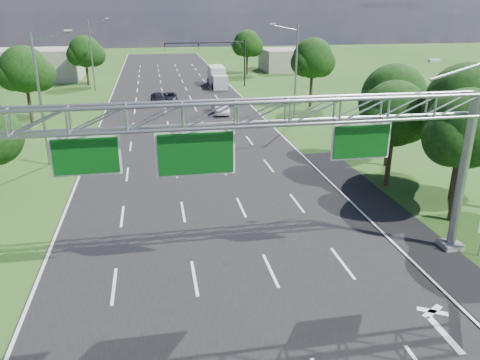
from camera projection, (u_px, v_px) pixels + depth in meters
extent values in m
plane|color=#214916|center=(195.00, 157.00, 38.84)|extent=(220.00, 220.00, 0.00)
cube|color=black|center=(195.00, 157.00, 38.84)|extent=(18.00, 180.00, 0.02)
cube|color=black|center=(407.00, 232.00, 25.85)|extent=(3.00, 30.00, 0.02)
cube|color=gray|center=(450.00, 245.00, 24.18)|extent=(1.00, 1.00, 0.30)
cylinder|color=gray|center=(463.00, 175.00, 22.83)|extent=(0.44, 0.44, 8.00)
cylinder|color=gray|center=(457.00, 72.00, 20.87)|extent=(2.54, 0.12, 0.79)
cube|color=beige|center=(434.00, 61.00, 20.49)|extent=(0.50, 0.22, 0.12)
cube|color=white|center=(86.00, 156.00, 19.11)|extent=(2.80, 0.05, 1.70)
cube|color=#094811|center=(86.00, 156.00, 19.06)|extent=(2.62, 0.05, 1.52)
cube|color=white|center=(196.00, 153.00, 19.94)|extent=(3.40, 0.05, 2.00)
cube|color=#094811|center=(196.00, 154.00, 19.88)|extent=(3.22, 0.05, 1.82)
cube|color=white|center=(361.00, 141.00, 21.17)|extent=(2.80, 0.05, 1.70)
cube|color=#094811|center=(362.00, 142.00, 21.11)|extent=(2.62, 0.05, 1.52)
cylinder|color=black|center=(245.00, 63.00, 71.73)|extent=(0.24, 0.24, 7.00)
cylinder|color=black|center=(205.00, 43.00, 69.62)|extent=(12.00, 0.18, 0.18)
imported|color=black|center=(165.00, 47.00, 68.78)|extent=(0.18, 0.22, 1.10)
imported|color=black|center=(199.00, 47.00, 69.64)|extent=(0.18, 0.22, 1.10)
imported|color=black|center=(232.00, 46.00, 70.50)|extent=(0.18, 0.22, 1.10)
cylinder|color=gray|center=(40.00, 102.00, 35.12)|extent=(0.20, 0.20, 10.00)
cylinder|color=gray|center=(50.00, 36.00, 33.70)|extent=(2.78, 0.12, 0.60)
cube|color=beige|center=(68.00, 30.00, 33.78)|extent=(0.55, 0.22, 0.12)
cylinder|color=gray|center=(92.00, 56.00, 67.35)|extent=(0.20, 0.20, 10.00)
cylinder|color=gray|center=(97.00, 21.00, 65.93)|extent=(2.78, 0.12, 0.60)
cube|color=beige|center=(107.00, 18.00, 66.01)|extent=(0.55, 0.22, 0.12)
cylinder|color=gray|center=(296.00, 75.00, 48.27)|extent=(0.20, 0.20, 10.00)
cylinder|color=gray|center=(285.00, 28.00, 46.40)|extent=(2.78, 0.12, 0.60)
cube|color=beige|center=(273.00, 24.00, 46.04)|extent=(0.55, 0.22, 0.12)
cylinder|color=#2D2116|center=(455.00, 190.00, 26.68)|extent=(0.36, 0.36, 3.74)
sphere|color=black|center=(466.00, 128.00, 25.41)|extent=(4.40, 4.40, 4.40)
sphere|color=black|center=(478.00, 135.00, 26.16)|extent=(3.30, 3.30, 3.30)
sphere|color=black|center=(452.00, 139.00, 25.12)|extent=(3.08, 3.08, 3.08)
cylinder|color=#2D2116|center=(456.00, 168.00, 29.71)|extent=(0.36, 0.36, 4.18)
sphere|color=black|center=(467.00, 104.00, 28.28)|extent=(5.00, 5.00, 5.00)
sphere|color=black|center=(479.00, 112.00, 29.08)|extent=(3.75, 3.75, 3.75)
sphere|color=black|center=(451.00, 114.00, 27.98)|extent=(3.50, 3.50, 3.50)
cylinder|color=#2D2116|center=(389.00, 163.00, 32.11)|extent=(0.36, 0.36, 3.30)
sphere|color=black|center=(394.00, 114.00, 30.92)|extent=(4.40, 4.40, 4.40)
sphere|color=black|center=(406.00, 120.00, 31.67)|extent=(3.30, 3.30, 3.30)
sphere|color=black|center=(382.00, 122.00, 30.63)|extent=(3.08, 3.08, 3.08)
cylinder|color=#2D2116|center=(388.00, 144.00, 36.10)|extent=(0.36, 0.36, 3.52)
sphere|color=black|center=(394.00, 96.00, 34.81)|extent=(4.80, 4.80, 4.80)
sphere|color=black|center=(405.00, 103.00, 35.60)|extent=(3.60, 3.60, 3.60)
sphere|color=black|center=(381.00, 104.00, 34.52)|extent=(3.36, 3.36, 3.36)
cylinder|color=#2D2116|center=(30.00, 106.00, 49.26)|extent=(0.36, 0.36, 3.74)
sphere|color=black|center=(24.00, 69.00, 47.93)|extent=(4.80, 4.80, 4.80)
sphere|color=black|center=(38.00, 74.00, 48.71)|extent=(3.60, 3.60, 3.60)
sphere|color=black|center=(13.00, 75.00, 47.64)|extent=(3.36, 3.36, 3.36)
cylinder|color=#2D2116|center=(88.00, 75.00, 72.87)|extent=(0.36, 0.36, 3.30)
sphere|color=black|center=(85.00, 51.00, 71.62)|extent=(4.80, 4.80, 4.80)
sphere|color=black|center=(94.00, 55.00, 72.41)|extent=(3.60, 3.60, 3.60)
sphere|color=black|center=(78.00, 55.00, 71.33)|extent=(3.36, 3.36, 3.36)
cylinder|color=#2D2116|center=(311.00, 91.00, 57.46)|extent=(0.36, 0.36, 3.96)
sphere|color=black|center=(313.00, 58.00, 56.10)|extent=(4.80, 4.80, 4.80)
sphere|color=black|center=(321.00, 62.00, 56.88)|extent=(3.60, 3.60, 3.60)
sphere|color=black|center=(305.00, 63.00, 55.81)|extent=(3.36, 3.36, 3.36)
cylinder|color=#2D2116|center=(247.00, 64.00, 84.83)|extent=(0.36, 0.36, 3.52)
sphere|color=black|center=(247.00, 43.00, 83.54)|extent=(4.80, 4.80, 4.80)
sphere|color=black|center=(253.00, 47.00, 84.33)|extent=(3.60, 3.60, 3.60)
sphere|color=black|center=(242.00, 46.00, 83.25)|extent=(3.36, 3.36, 3.36)
cube|color=gray|center=(37.00, 65.00, 78.40)|extent=(14.00, 10.00, 5.00)
cube|color=gray|center=(294.00, 60.00, 90.14)|extent=(12.00, 9.00, 4.00)
imported|color=black|center=(170.00, 97.00, 60.85)|extent=(1.95, 4.15, 1.15)
imported|color=black|center=(158.00, 98.00, 59.60)|extent=(2.23, 4.36, 1.42)
imported|color=silver|center=(220.00, 107.00, 54.14)|extent=(1.66, 4.53, 1.48)
cube|color=silver|center=(216.00, 75.00, 73.07)|extent=(2.39, 5.68, 2.82)
cube|color=silver|center=(220.00, 82.00, 69.62)|extent=(2.21, 2.12, 2.07)
cylinder|color=black|center=(213.00, 86.00, 69.81)|extent=(0.33, 0.94, 0.94)
cylinder|color=black|center=(227.00, 86.00, 70.16)|extent=(0.33, 0.94, 0.94)
cylinder|color=black|center=(209.00, 81.00, 75.00)|extent=(0.33, 0.94, 0.94)
cylinder|color=black|center=(221.00, 80.00, 75.35)|extent=(0.33, 0.94, 0.94)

